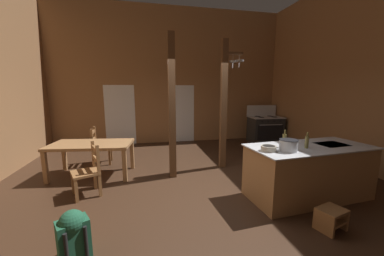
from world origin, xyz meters
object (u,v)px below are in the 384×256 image
(dining_table, at_px, (91,147))
(stockpot_on_counter, at_px, (288,145))
(ladderback_chair_near_window, at_px, (88,171))
(step_stool, at_px, (331,217))
(ladderback_chair_by_post, at_px, (100,146))
(stove_range, at_px, (265,129))
(kitchen_island, at_px, (308,172))
(mixing_bowl_on_counter, at_px, (269,148))
(backpack, at_px, (73,234))
(bottle_tall_on_counter, at_px, (284,140))
(bottle_short_on_counter, at_px, (307,142))

(dining_table, relative_size, stockpot_on_counter, 5.08)
(ladderback_chair_near_window, relative_size, stockpot_on_counter, 2.66)
(step_stool, relative_size, ladderback_chair_by_post, 0.44)
(dining_table, bearing_deg, stove_range, 21.04)
(kitchen_island, distance_m, ladderback_chair_by_post, 4.78)
(ladderback_chair_near_window, xyz_separation_m, mixing_bowl_on_counter, (2.94, -1.02, 0.52))
(backpack, bearing_deg, stockpot_on_counter, 10.33)
(ladderback_chair_by_post, distance_m, bottle_tall_on_counter, 4.40)
(ladderback_chair_near_window, xyz_separation_m, backpack, (0.20, -1.64, -0.14))
(stove_range, relative_size, ladderback_chair_by_post, 1.39)
(stove_range, xyz_separation_m, backpack, (-5.09, -4.70, -0.17))
(backpack, bearing_deg, ladderback_chair_by_post, 95.59)
(mixing_bowl_on_counter, bearing_deg, bottle_short_on_counter, 1.66)
(backpack, height_order, mixing_bowl_on_counter, mixing_bowl_on_counter)
(stove_range, xyz_separation_m, ladderback_chair_by_post, (-5.42, -1.26, -0.03))
(kitchen_island, height_order, ladderback_chair_by_post, ladderback_chair_by_post)
(stockpot_on_counter, height_order, bottle_tall_on_counter, bottle_tall_on_counter)
(ladderback_chair_by_post, relative_size, stockpot_on_counter, 2.66)
(dining_table, height_order, bottle_short_on_counter, bottle_short_on_counter)
(bottle_tall_on_counter, bearing_deg, mixing_bowl_on_counter, -156.97)
(ladderback_chair_near_window, distance_m, bottle_short_on_counter, 3.83)
(ladderback_chair_near_window, relative_size, backpack, 1.59)
(dining_table, bearing_deg, ladderback_chair_by_post, 89.17)
(step_stool, bearing_deg, stove_range, 69.41)
(kitchen_island, bearing_deg, bottle_short_on_counter, -148.48)
(backpack, distance_m, bottle_tall_on_counter, 3.31)
(kitchen_island, distance_m, stove_range, 4.22)
(ladderback_chair_by_post, height_order, stockpot_on_counter, stockpot_on_counter)
(mixing_bowl_on_counter, relative_size, bottle_tall_on_counter, 0.80)
(kitchen_island, bearing_deg, bottle_tall_on_counter, 175.35)
(kitchen_island, height_order, mixing_bowl_on_counter, mixing_bowl_on_counter)
(dining_table, distance_m, ladderback_chair_near_window, 1.00)
(kitchen_island, height_order, stockpot_on_counter, stockpot_on_counter)
(bottle_tall_on_counter, bearing_deg, ladderback_chair_by_post, 142.61)
(backpack, relative_size, mixing_bowl_on_counter, 2.51)
(ladderback_chair_by_post, distance_m, stockpot_on_counter, 4.47)
(ladderback_chair_by_post, relative_size, backpack, 1.59)
(ladderback_chair_by_post, height_order, backpack, ladderback_chair_by_post)
(stove_range, bearing_deg, stockpot_on_counter, -116.30)
(ladderback_chair_by_post, bearing_deg, kitchen_island, -34.19)
(backpack, bearing_deg, stove_range, 42.75)
(kitchen_island, relative_size, dining_table, 1.23)
(bottle_short_on_counter, bearing_deg, step_stool, -102.84)
(step_stool, relative_size, dining_table, 0.23)
(backpack, height_order, stockpot_on_counter, stockpot_on_counter)
(ladderback_chair_by_post, xyz_separation_m, mixing_bowl_on_counter, (3.07, -2.81, 0.52))
(stove_range, bearing_deg, ladderback_chair_near_window, -149.98)
(ladderback_chair_by_post, xyz_separation_m, stockpot_on_counter, (3.37, -2.88, 0.58))
(step_stool, distance_m, stockpot_on_counter, 1.13)
(bottle_short_on_counter, bearing_deg, ladderback_chair_by_post, 143.55)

